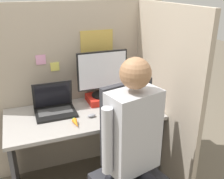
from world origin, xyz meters
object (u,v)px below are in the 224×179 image
Objects in this scene: coffee_mug at (133,93)px; monitor at (102,73)px; stapler at (146,104)px; paper_box at (103,98)px; office_chair at (129,160)px; laptop at (55,107)px; person at (134,145)px; carrot_toy at (76,123)px.

monitor is at bearing 176.90° from coffee_mug.
stapler is at bearing -83.32° from coffee_mug.
monitor is at bearing 90.00° from paper_box.
monitor is 0.83m from office_chair.
monitor is 0.52m from laptop.
monitor is 5.46× the size of coffee_mug.
monitor reaches higher than paper_box.
person is at bearing -103.74° from office_chair.
office_chair is 0.80m from coffee_mug.
laptop is at bearing 116.43° from person.
person is (-0.08, -0.86, -0.21)m from monitor.
coffee_mug is at bearing 27.81° from carrot_toy.
office_chair reaches higher than laptop.
laptop reaches higher than stapler.
paper_box is 2.23× the size of carrot_toy.
monitor is at bearing 143.20° from stapler.
office_chair is at bearing -55.65° from laptop.
person reaches higher than stapler.
carrot_toy is 0.74m from coffee_mug.
office_chair is at bearing -93.23° from monitor.
monitor is (0.00, 0.00, 0.25)m from paper_box.
stapler is 1.95× the size of coffee_mug.
monitor reaches higher than laptop.
paper_box is 0.62× the size of monitor.
laptop is at bearing -170.12° from monitor.
monitor reaches higher than stapler.
stapler is 0.62m from office_chair.
person is at bearing -95.20° from paper_box.
person is at bearing -61.58° from carrot_toy.
carrot_toy is at bearing -134.27° from paper_box.
laptop is 0.81m from stapler.
paper_box is 0.86m from person.
carrot_toy is 0.12× the size of office_chair.
stapler is at bearing -36.49° from paper_box.
laptop is 2.59× the size of carrot_toy.
laptop is at bearing -170.45° from paper_box.
paper_box is 0.21× the size of person.
carrot_toy is (0.12, -0.28, -0.03)m from laptop.
stapler reaches higher than carrot_toy.
paper_box is at bearing 86.76° from office_chair.
paper_box is 0.41m from stapler.
person is (-0.08, -0.86, 0.04)m from paper_box.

